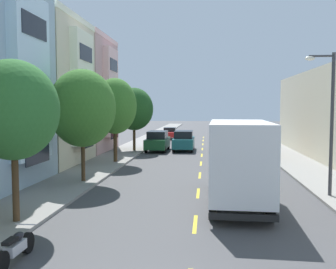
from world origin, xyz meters
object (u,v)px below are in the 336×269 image
Objects in this scene: parked_suv_black at (234,129)px; parked_wagon_sky at (236,133)px; parked_hatchback_red at (170,133)px; street_tree_farthest at (134,109)px; parked_suv_orange at (254,145)px; street_tree_second at (82,108)px; parked_suv_forest at (158,141)px; street_lamp at (329,113)px; street_tree_third at (115,106)px; parked_motorcycle at (16,248)px; street_tree_nearest at (13,110)px; moving_teal_sedan at (184,140)px; delivery_box_truck at (239,158)px.

parked_suv_black is 1.03× the size of parked_wagon_sky.
parked_suv_black is at bearing 36.02° from parked_hatchback_red.
street_tree_farthest is 11.55m from parked_suv_orange.
street_tree_second is 1.28× the size of parked_suv_forest.
parked_suv_black is (-1.52, 39.00, -2.97)m from street_lamp.
street_tree_third is 1.29× the size of parked_suv_black.
parked_suv_forest is (-8.70, -20.69, 0.00)m from parked_suv_black.
parked_suv_orange is 25.45m from parked_motorcycle.
parked_suv_black is 1.01× the size of parked_suv_forest.
street_tree_nearest is 15.18m from street_tree_third.
street_tree_second is at bearing -130.28° from parked_suv_orange.
street_tree_nearest reaches higher than parked_motorcycle.
street_tree_second is at bearing -109.03° from parked_wagon_sky.
street_tree_second is 0.94× the size of street_lamp.
street_tree_third is at bearing -116.79° from moving_teal_sedan.
street_tree_third is 1.55× the size of parked_hatchback_red.
street_lamp is 1.36× the size of moving_teal_sedan.
parked_suv_black is at bearing 69.59° from street_tree_third.
street_tree_nearest reaches higher than parked_wagon_sky.
street_tree_nearest is 0.88× the size of street_lamp.
street_tree_third is 1.29× the size of parked_suv_orange.
parked_hatchback_red is at bearing 85.13° from street_tree_third.
street_tree_nearest is at bearing 116.87° from parked_motorcycle.
parked_suv_orange and moving_teal_sedan have the same top height.
parked_suv_orange is 1.01× the size of moving_teal_sedan.
delivery_box_truck reaches higher than parked_suv_black.
street_tree_second is 16.44m from parked_suv_forest.
parked_motorcycle is at bearing -63.13° from street_tree_nearest.
moving_teal_sedan is at bearing 18.28° from street_tree_farthest.
parked_suv_forest is (-6.06, 19.68, -1.03)m from delivery_box_truck.
street_tree_farthest is at bearing 93.63° from parked_motorcycle.
delivery_box_truck reaches higher than parked_suv_forest.
street_tree_third is 15.83m from street_lamp.
street_tree_nearest is at bearing -156.87° from street_lamp.
parked_hatchback_red and parked_wagon_sky have the same top height.
moving_teal_sedan is (-7.74, 19.01, -2.97)m from street_lamp.
parked_motorcycle is (1.65, -3.26, -3.71)m from street_tree_nearest.
street_tree_third is 22.98m from parked_hatchback_red.
street_tree_third is at bearing -110.41° from parked_suv_black.
street_tree_third is 1.32× the size of parked_wagon_sky.
street_tree_nearest is 1.43× the size of parked_hatchback_red.
parked_suv_forest is 17.17m from parked_wagon_sky.
parked_suv_orange is at bearing -19.70° from parked_suv_forest.
street_lamp reaches higher than street_tree_nearest.
parked_suv_black is at bearing 67.20° from parked_suv_forest.
parked_suv_black is 23.83m from parked_suv_orange.
delivery_box_truck is at bearing -94.08° from parked_wagon_sky.
parked_suv_black is 1.00× the size of parked_suv_orange.
street_tree_third reaches higher than street_tree_second.
parked_hatchback_red is 0.83× the size of parked_suv_orange.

